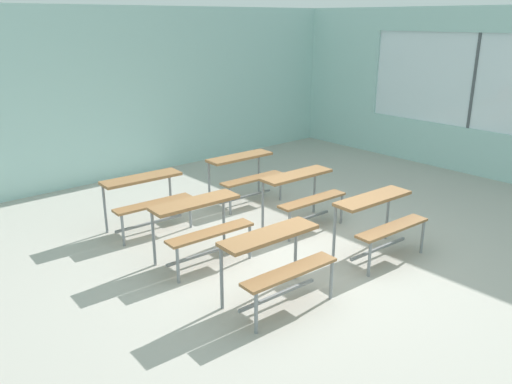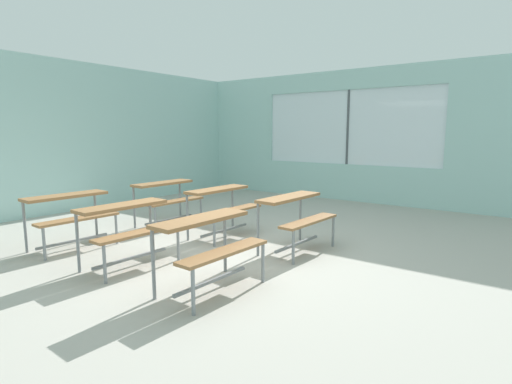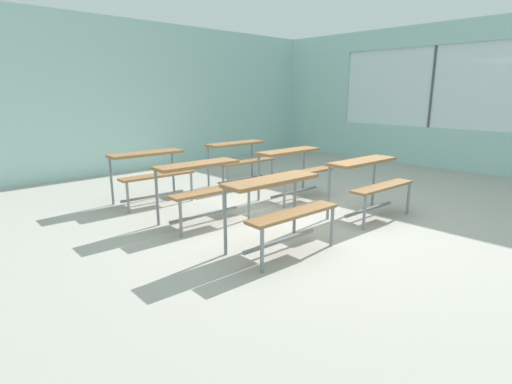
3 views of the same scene
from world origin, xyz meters
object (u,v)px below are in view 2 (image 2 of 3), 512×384
object	(u,v)px
desk_bench_r2c1	(167,193)
desk_bench_r0c1	(296,210)
desk_bench_r1c0	(128,220)
desk_bench_r2c0	(70,208)
desk_bench_r0c0	(209,236)
desk_bench_r1c1	(223,200)

from	to	relation	value
desk_bench_r2c1	desk_bench_r0c1	bearing A→B (deg)	-88.24
desk_bench_r1c0	desk_bench_r2c0	bearing A→B (deg)	92.74
desk_bench_r0c1	desk_bench_r2c1	xyz separation A→B (m)	(0.01, 2.56, 0.00)
desk_bench_r0c1	desk_bench_r0c0	bearing A→B (deg)	-177.35
desk_bench_r2c1	desk_bench_r0c0	bearing A→B (deg)	-121.78
desk_bench_r0c1	desk_bench_r2c0	world-z (taller)	same
desk_bench_r1c0	desk_bench_r1c1	size ratio (longest dim) A/B	1.00
desk_bench_r0c0	desk_bench_r2c1	xyz separation A→B (m)	(1.70, 2.55, 0.00)
desk_bench_r0c1	desk_bench_r1c1	distance (m)	1.29
desk_bench_r0c1	desk_bench_r2c1	size ratio (longest dim) A/B	1.01
desk_bench_r0c0	desk_bench_r0c1	size ratio (longest dim) A/B	0.99
desk_bench_r0c0	desk_bench_r1c0	bearing A→B (deg)	93.36
desk_bench_r2c1	desk_bench_r1c0	bearing A→B (deg)	-141.75
desk_bench_r2c0	desk_bench_r2c1	bearing A→B (deg)	2.46
desk_bench_r0c1	desk_bench_r2c1	world-z (taller)	same
desk_bench_r2c0	desk_bench_r1c1	bearing A→B (deg)	-34.03
desk_bench_r0c1	desk_bench_r2c0	size ratio (longest dim) A/B	1.00
desk_bench_r1c1	desk_bench_r2c0	xyz separation A→B (m)	(-1.71, 1.29, 0.00)
desk_bench_r0c0	desk_bench_r2c0	size ratio (longest dim) A/B	0.99
desk_bench_r0c1	desk_bench_r1c0	distance (m)	2.15
desk_bench_r0c0	desk_bench_r1c0	distance (m)	1.28
desk_bench_r1c0	desk_bench_r2c1	size ratio (longest dim) A/B	1.01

